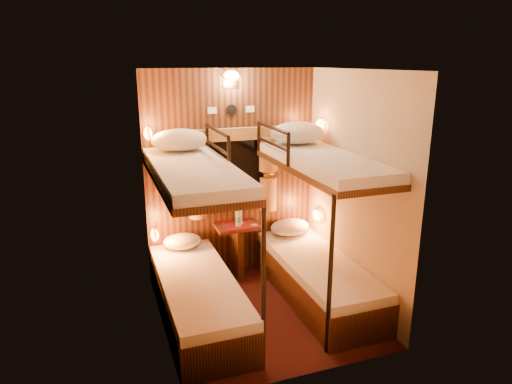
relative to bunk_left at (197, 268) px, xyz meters
name	(u,v)px	position (x,y,z in m)	size (l,w,h in m)	color
floor	(262,311)	(0.65, -0.07, -0.56)	(2.10, 2.10, 0.00)	#3B1510
ceiling	(263,70)	(0.65, -0.07, 1.84)	(2.10, 2.10, 0.00)	silver
wall_back	(231,174)	(0.65, 0.98, 0.64)	(2.40, 2.40, 0.00)	#C6B293
wall_front	(311,238)	(0.65, -1.12, 0.64)	(2.40, 2.40, 0.00)	#C6B293
wall_left	(157,210)	(-0.35, -0.07, 0.64)	(2.40, 2.40, 0.00)	#C6B293
wall_right	(354,190)	(1.65, -0.07, 0.64)	(2.40, 2.40, 0.00)	#C6B293
back_panel	(232,175)	(0.65, 0.97, 0.64)	(2.00, 0.03, 2.40)	black
bunk_left	(197,268)	(0.00, 0.00, 0.00)	(0.72, 1.90, 1.82)	black
bunk_right	(318,250)	(1.30, 0.00, 0.00)	(0.72, 1.90, 1.82)	black
window	(233,177)	(0.65, 0.94, 0.62)	(1.00, 0.12, 0.79)	black
curtains	(233,171)	(0.65, 0.90, 0.71)	(1.10, 0.22, 1.00)	#9C6933
back_fixtures	(231,83)	(0.65, 0.93, 1.69)	(0.54, 0.09, 0.48)	black
reading_lamps	(241,178)	(0.65, 0.63, 0.68)	(2.00, 0.20, 1.25)	orange
table	(237,243)	(0.65, 0.78, -0.14)	(0.50, 0.34, 0.66)	#581F14
bottle_left	(240,217)	(0.67, 0.77, 0.19)	(0.06, 0.06, 0.22)	#99BFE5
bottle_right	(238,218)	(0.64, 0.72, 0.19)	(0.06, 0.06, 0.22)	#99BFE5
sachet_a	(254,225)	(0.83, 0.69, 0.09)	(0.08, 0.06, 0.01)	silver
sachet_b	(240,223)	(0.69, 0.81, 0.09)	(0.07, 0.05, 0.01)	silver
pillow_lower_left	(182,241)	(0.00, 0.76, -0.02)	(0.42, 0.30, 0.17)	silver
pillow_lower_right	(290,227)	(1.30, 0.74, -0.01)	(0.48, 0.34, 0.19)	silver
pillow_upper_left	(179,140)	(0.00, 0.63, 1.14)	(0.57, 0.41, 0.22)	silver
pillow_upper_right	(297,133)	(1.30, 0.59, 1.15)	(0.62, 0.44, 0.24)	silver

